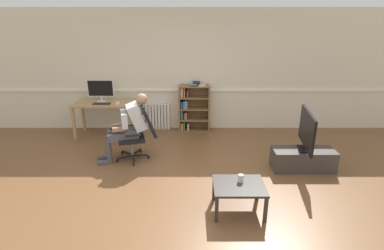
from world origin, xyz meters
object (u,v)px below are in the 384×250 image
(computer_desk, at_px, (105,107))
(bookshelf, at_px, (192,108))
(imac_monitor, at_px, (101,89))
(tv_stand, at_px, (303,159))
(person_seated, at_px, (129,126))
(computer_mouse, at_px, (118,103))
(coffee_table, at_px, (239,188))
(office_chair, at_px, (139,131))
(radiator, at_px, (155,117))
(keyboard, at_px, (102,104))
(drinking_glass, at_px, (241,178))
(tv_screen, at_px, (307,130))

(computer_desk, relative_size, bookshelf, 1.13)
(computer_desk, relative_size, imac_monitor, 2.25)
(tv_stand, bearing_deg, person_seated, 172.45)
(computer_mouse, relative_size, coffee_table, 0.15)
(computer_desk, xyz_separation_m, office_chair, (0.93, -1.16, -0.13))
(bookshelf, height_order, office_chair, bookshelf)
(computer_desk, height_order, computer_mouse, computer_mouse)
(person_seated, bearing_deg, radiator, 154.95)
(computer_desk, relative_size, tv_stand, 1.23)
(imac_monitor, bearing_deg, office_chair, -50.87)
(bookshelf, bearing_deg, coffee_table, -78.57)
(keyboard, distance_m, person_seated, 1.32)
(keyboard, distance_m, coffee_table, 3.71)
(tv_stand, bearing_deg, keyboard, 159.00)
(radiator, bearing_deg, coffee_table, -64.81)
(radiator, bearing_deg, office_chair, -93.59)
(keyboard, bearing_deg, imac_monitor, 103.99)
(keyboard, distance_m, radiator, 1.26)
(imac_monitor, bearing_deg, person_seated, -57.22)
(computer_desk, bearing_deg, drinking_glass, -46.81)
(office_chair, relative_size, person_seated, 0.80)
(imac_monitor, bearing_deg, tv_stand, -23.48)
(person_seated, distance_m, tv_stand, 3.13)
(office_chair, bearing_deg, computer_desk, -156.53)
(keyboard, xyz_separation_m, person_seated, (0.77, -1.07, -0.11))
(computer_desk, xyz_separation_m, tv_screen, (3.82, -1.62, 0.06))
(radiator, bearing_deg, keyboard, -153.20)
(radiator, xyz_separation_m, tv_stand, (2.79, -2.00, -0.12))
(computer_mouse, bearing_deg, imac_monitor, 153.40)
(computer_desk, distance_m, computer_mouse, 0.36)
(computer_mouse, bearing_deg, keyboard, -176.64)
(imac_monitor, distance_m, coffee_table, 3.95)
(radiator, bearing_deg, computer_desk, -159.21)
(bookshelf, distance_m, tv_stand, 2.73)
(office_chair, relative_size, coffee_table, 1.43)
(office_chair, xyz_separation_m, coffee_table, (1.60, -1.65, -0.18))
(computer_desk, relative_size, keyboard, 3.50)
(keyboard, relative_size, radiator, 0.53)
(computer_desk, bearing_deg, tv_screen, -22.91)
(person_seated, bearing_deg, bookshelf, 127.22)
(keyboard, xyz_separation_m, coffee_table, (2.55, -2.67, -0.42))
(radiator, height_order, tv_stand, radiator)
(imac_monitor, relative_size, office_chair, 0.59)
(computer_desk, bearing_deg, radiator, 20.79)
(radiator, height_order, coffee_table, radiator)
(radiator, distance_m, office_chair, 1.57)
(keyboard, bearing_deg, tv_stand, -21.00)
(computer_desk, xyz_separation_m, person_seated, (0.75, -1.21, 0.00))
(tv_stand, height_order, drinking_glass, drinking_glass)
(bookshelf, bearing_deg, tv_screen, -44.85)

